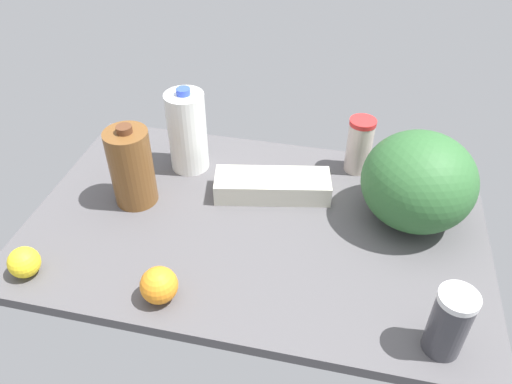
{
  "coord_description": "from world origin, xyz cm",
  "views": [
    {
      "loc": [
        -21.36,
        95.93,
        93.45
      ],
      "look_at": [
        0.0,
        0.0,
        13.0
      ],
      "focal_mm": 35.0,
      "sensor_mm": 36.0,
      "label": 1
    }
  ],
  "objects_px": {
    "orange_far_back": "(159,285)",
    "watermelon": "(418,181)",
    "chocolate_milk_jug": "(131,167)",
    "lemon_by_jug": "(24,262)",
    "milk_jug": "(187,132)",
    "shaker_bottle": "(449,323)",
    "tumbler_cup": "(359,145)",
    "egg_carton": "(272,186)"
  },
  "relations": [
    {
      "from": "milk_jug",
      "to": "shaker_bottle",
      "type": "distance_m",
      "value": 0.86
    },
    {
      "from": "milk_jug",
      "to": "shaker_bottle",
      "type": "relative_size",
      "value": 1.58
    },
    {
      "from": "shaker_bottle",
      "to": "watermelon",
      "type": "bearing_deg",
      "value": -81.79
    },
    {
      "from": "chocolate_milk_jug",
      "to": "watermelon",
      "type": "xyz_separation_m",
      "value": [
        -0.75,
        -0.08,
        0.01
      ]
    },
    {
      "from": "orange_far_back",
      "to": "watermelon",
      "type": "bearing_deg",
      "value": -144.31
    },
    {
      "from": "chocolate_milk_jug",
      "to": "shaker_bottle",
      "type": "relative_size",
      "value": 1.45
    },
    {
      "from": "tumbler_cup",
      "to": "orange_far_back",
      "type": "height_order",
      "value": "tumbler_cup"
    },
    {
      "from": "lemon_by_jug",
      "to": "watermelon",
      "type": "bearing_deg",
      "value": -155.94
    },
    {
      "from": "tumbler_cup",
      "to": "orange_far_back",
      "type": "distance_m",
      "value": 0.72
    },
    {
      "from": "orange_far_back",
      "to": "lemon_by_jug",
      "type": "relative_size",
      "value": 1.14
    },
    {
      "from": "watermelon",
      "to": "shaker_bottle",
      "type": "bearing_deg",
      "value": 98.21
    },
    {
      "from": "shaker_bottle",
      "to": "tumbler_cup",
      "type": "xyz_separation_m",
      "value": [
        0.21,
        -0.59,
        0.0
      ]
    },
    {
      "from": "egg_carton",
      "to": "watermelon",
      "type": "relative_size",
      "value": 1.12
    },
    {
      "from": "egg_carton",
      "to": "lemon_by_jug",
      "type": "xyz_separation_m",
      "value": [
        0.51,
        0.42,
        0.01
      ]
    },
    {
      "from": "tumbler_cup",
      "to": "shaker_bottle",
      "type": "bearing_deg",
      "value": 109.74
    },
    {
      "from": "shaker_bottle",
      "to": "watermelon",
      "type": "relative_size",
      "value": 0.57
    },
    {
      "from": "watermelon",
      "to": "orange_far_back",
      "type": "distance_m",
      "value": 0.69
    },
    {
      "from": "milk_jug",
      "to": "egg_carton",
      "type": "bearing_deg",
      "value": 163.33
    },
    {
      "from": "chocolate_milk_jug",
      "to": "shaker_bottle",
      "type": "bearing_deg",
      "value": 158.83
    },
    {
      "from": "chocolate_milk_jug",
      "to": "watermelon",
      "type": "relative_size",
      "value": 0.83
    },
    {
      "from": "egg_carton",
      "to": "orange_far_back",
      "type": "distance_m",
      "value": 0.45
    },
    {
      "from": "egg_carton",
      "to": "milk_jug",
      "type": "distance_m",
      "value": 0.3
    },
    {
      "from": "egg_carton",
      "to": "shaker_bottle",
      "type": "xyz_separation_m",
      "value": [
        -0.44,
        0.41,
        0.05
      ]
    },
    {
      "from": "tumbler_cup",
      "to": "lemon_by_jug",
      "type": "height_order",
      "value": "tumbler_cup"
    },
    {
      "from": "lemon_by_jug",
      "to": "tumbler_cup",
      "type": "bearing_deg",
      "value": -141.2
    },
    {
      "from": "watermelon",
      "to": "lemon_by_jug",
      "type": "xyz_separation_m",
      "value": [
        0.89,
        0.4,
        -0.09
      ]
    },
    {
      "from": "tumbler_cup",
      "to": "egg_carton",
      "type": "bearing_deg",
      "value": 37.79
    },
    {
      "from": "chocolate_milk_jug",
      "to": "lemon_by_jug",
      "type": "height_order",
      "value": "chocolate_milk_jug"
    },
    {
      "from": "watermelon",
      "to": "lemon_by_jug",
      "type": "height_order",
      "value": "watermelon"
    },
    {
      "from": "egg_carton",
      "to": "tumbler_cup",
      "type": "relative_size",
      "value": 1.88
    },
    {
      "from": "shaker_bottle",
      "to": "chocolate_milk_jug",
      "type": "bearing_deg",
      "value": -21.17
    },
    {
      "from": "chocolate_milk_jug",
      "to": "milk_jug",
      "type": "distance_m",
      "value": 0.21
    },
    {
      "from": "milk_jug",
      "to": "tumbler_cup",
      "type": "relative_size",
      "value": 1.52
    },
    {
      "from": "milk_jug",
      "to": "watermelon",
      "type": "height_order",
      "value": "milk_jug"
    },
    {
      "from": "egg_carton",
      "to": "orange_far_back",
      "type": "relative_size",
      "value": 3.77
    },
    {
      "from": "tumbler_cup",
      "to": "orange_far_back",
      "type": "relative_size",
      "value": 2.0
    },
    {
      "from": "chocolate_milk_jug",
      "to": "tumbler_cup",
      "type": "xyz_separation_m",
      "value": [
        -0.59,
        -0.28,
        -0.03
      ]
    },
    {
      "from": "chocolate_milk_jug",
      "to": "watermelon",
      "type": "bearing_deg",
      "value": -173.64
    },
    {
      "from": "chocolate_milk_jug",
      "to": "lemon_by_jug",
      "type": "xyz_separation_m",
      "value": [
        0.15,
        0.31,
        -0.07
      ]
    },
    {
      "from": "chocolate_milk_jug",
      "to": "watermelon",
      "type": "distance_m",
      "value": 0.75
    },
    {
      "from": "egg_carton",
      "to": "lemon_by_jug",
      "type": "relative_size",
      "value": 4.3
    },
    {
      "from": "chocolate_milk_jug",
      "to": "orange_far_back",
      "type": "distance_m",
      "value": 0.37
    }
  ]
}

